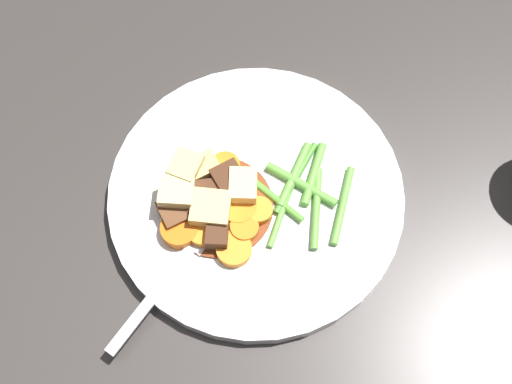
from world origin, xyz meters
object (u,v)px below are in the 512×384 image
at_px(potato_chunk_2, 187,171).
at_px(meat_chunk_1, 197,202).
at_px(meat_chunk_4, 217,236).
at_px(carrot_slice_4, 180,229).
at_px(potato_chunk_4, 204,169).
at_px(carrot_slice_0, 264,210).
at_px(potato_chunk_3, 243,186).
at_px(carrot_slice_1, 204,230).
at_px(carrot_slice_2, 225,168).
at_px(meat_chunk_2, 210,192).
at_px(meat_chunk_0, 173,214).
at_px(carrot_slice_5, 225,224).
at_px(carrot_slice_6, 234,249).
at_px(fork, 176,268).
at_px(carrot_slice_7, 245,228).
at_px(carrot_slice_3, 239,208).
at_px(potato_chunk_0, 211,211).
at_px(dinner_plate, 256,196).
at_px(meat_chunk_3, 229,181).
at_px(potato_chunk_1, 177,192).

relative_size(potato_chunk_2, meat_chunk_1, 1.33).
distance_m(potato_chunk_2, meat_chunk_4, 0.07).
distance_m(carrot_slice_4, potato_chunk_4, 0.06).
bearing_deg(carrot_slice_0, potato_chunk_3, -55.36).
height_order(carrot_slice_1, potato_chunk_2, potato_chunk_2).
relative_size(carrot_slice_2, meat_chunk_2, 1.12).
height_order(meat_chunk_0, meat_chunk_1, meat_chunk_1).
bearing_deg(carrot_slice_5, carrot_slice_1, 11.27).
xyz_separation_m(meat_chunk_0, meat_chunk_2, (-0.04, -0.02, 0.00)).
bearing_deg(meat_chunk_4, potato_chunk_2, -72.22).
height_order(carrot_slice_6, meat_chunk_1, meat_chunk_1).
height_order(meat_chunk_2, fork, meat_chunk_2).
height_order(carrot_slice_4, carrot_slice_7, carrot_slice_4).
bearing_deg(potato_chunk_2, potato_chunk_3, 157.23).
height_order(carrot_slice_5, meat_chunk_4, meat_chunk_4).
height_order(carrot_slice_2, potato_chunk_3, potato_chunk_3).
xyz_separation_m(carrot_slice_3, carrot_slice_7, (-0.00, 0.02, -0.00)).
bearing_deg(carrot_slice_0, potato_chunk_0, -4.09).
height_order(carrot_slice_0, carrot_slice_7, same).
relative_size(dinner_plate, meat_chunk_0, 9.86).
height_order(carrot_slice_1, meat_chunk_1, meat_chunk_1).
height_order(dinner_plate, carrot_slice_0, carrot_slice_0).
height_order(carrot_slice_5, meat_chunk_2, meat_chunk_2).
bearing_deg(carrot_slice_0, meat_chunk_2, -26.39).
bearing_deg(carrot_slice_5, potato_chunk_0, -44.75).
height_order(carrot_slice_7, meat_chunk_2, meat_chunk_2).
xyz_separation_m(carrot_slice_1, carrot_slice_3, (-0.03, -0.02, 0.00)).
bearing_deg(meat_chunk_0, meat_chunk_1, -160.23).
relative_size(dinner_plate, meat_chunk_3, 9.90).
height_order(dinner_plate, carrot_slice_4, carrot_slice_4).
xyz_separation_m(carrot_slice_2, potato_chunk_1, (0.05, 0.02, 0.01)).
relative_size(potato_chunk_1, meat_chunk_2, 1.24).
relative_size(potato_chunk_2, meat_chunk_2, 1.22).
relative_size(dinner_plate, meat_chunk_1, 12.12).
bearing_deg(fork, meat_chunk_2, -119.83).
relative_size(potato_chunk_0, potato_chunk_4, 1.34).
bearing_deg(meat_chunk_3, meat_chunk_1, 27.91).
bearing_deg(dinner_plate, carrot_slice_1, 32.82).
bearing_deg(meat_chunk_1, carrot_slice_1, 97.24).
relative_size(meat_chunk_0, meat_chunk_3, 1.00).
height_order(potato_chunk_2, meat_chunk_0, potato_chunk_2).
relative_size(carrot_slice_4, meat_chunk_0, 1.23).
bearing_deg(fork, potato_chunk_2, -102.03).
xyz_separation_m(carrot_slice_3, meat_chunk_4, (0.02, 0.03, 0.00)).
xyz_separation_m(potato_chunk_4, meat_chunk_3, (-0.02, 0.02, 0.00)).
distance_m(carrot_slice_6, potato_chunk_2, 0.09).
bearing_deg(potato_chunk_3, fork, 44.33).
bearing_deg(potato_chunk_1, carrot_slice_5, 140.72).
distance_m(dinner_plate, carrot_slice_2, 0.04).
distance_m(carrot_slice_3, meat_chunk_2, 0.03).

